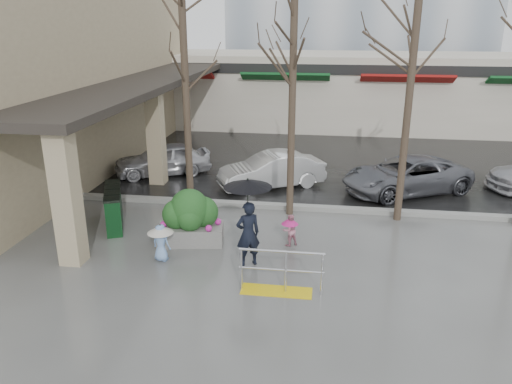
% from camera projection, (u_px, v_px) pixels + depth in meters
% --- Properties ---
extents(ground, '(120.00, 120.00, 0.00)m').
position_uv_depth(ground, '(230.00, 263.00, 12.54)').
color(ground, '#51514F').
rests_on(ground, ground).
extents(street_asphalt, '(120.00, 36.00, 0.01)m').
position_uv_depth(street_asphalt, '(294.00, 111.00, 33.10)').
color(street_asphalt, black).
rests_on(street_asphalt, ground).
extents(curb, '(120.00, 0.30, 0.15)m').
position_uv_depth(curb, '(254.00, 205.00, 16.25)').
color(curb, gray).
rests_on(curb, ground).
extents(near_building, '(6.00, 18.00, 8.00)m').
position_uv_depth(near_building, '(46.00, 67.00, 19.94)').
color(near_building, tan).
rests_on(near_building, ground).
extents(canopy_slab, '(2.80, 18.00, 0.25)m').
position_uv_depth(canopy_slab, '(148.00, 78.00, 19.48)').
color(canopy_slab, '#2D2823').
rests_on(canopy_slab, pillar_front).
extents(pillar_front, '(0.55, 0.55, 3.50)m').
position_uv_depth(pillar_front, '(66.00, 197.00, 12.03)').
color(pillar_front, tan).
rests_on(pillar_front, ground).
extents(pillar_back, '(0.55, 0.55, 3.50)m').
position_uv_depth(pillar_back, '(156.00, 137.00, 18.10)').
color(pillar_back, tan).
rests_on(pillar_back, ground).
extents(storefront_row, '(34.00, 6.74, 4.00)m').
position_uv_depth(storefront_row, '(325.00, 89.00, 28.39)').
color(storefront_row, beige).
rests_on(storefront_row, ground).
extents(handrail, '(1.90, 0.50, 1.03)m').
position_uv_depth(handrail, '(279.00, 277.00, 11.10)').
color(handrail, yellow).
rests_on(handrail, ground).
extents(tree_west, '(3.20, 3.20, 6.80)m').
position_uv_depth(tree_west, '(184.00, 45.00, 14.51)').
color(tree_west, '#382B21').
rests_on(tree_west, ground).
extents(tree_midwest, '(3.20, 3.20, 7.00)m').
position_uv_depth(tree_midwest, '(294.00, 41.00, 14.02)').
color(tree_midwest, '#382B21').
rests_on(tree_midwest, ground).
extents(tree_mideast, '(3.20, 3.20, 6.50)m').
position_uv_depth(tree_mideast, '(413.00, 55.00, 13.69)').
color(tree_mideast, '#382B21').
rests_on(tree_mideast, ground).
extents(woman, '(1.18, 1.18, 2.27)m').
position_uv_depth(woman, '(248.00, 215.00, 12.04)').
color(woman, black).
rests_on(woman, ground).
extents(child_pink, '(0.54, 0.52, 0.88)m').
position_uv_depth(child_pink, '(290.00, 228.00, 13.38)').
color(child_pink, '#CD7D94').
rests_on(child_pink, ground).
extents(child_blue, '(0.66, 0.66, 0.98)m').
position_uv_depth(child_blue, '(161.00, 238.00, 12.49)').
color(child_blue, '#7EA5E0').
rests_on(child_blue, ground).
extents(planter, '(1.87, 1.14, 1.53)m').
position_uv_depth(planter, '(190.00, 217.00, 13.48)').
color(planter, slate).
rests_on(planter, ground).
extents(news_boxes, '(1.19, 2.03, 1.12)m').
position_uv_depth(news_boxes, '(114.00, 207.00, 14.68)').
color(news_boxes, '#0C3816').
rests_on(news_boxes, ground).
extents(car_a, '(3.98, 2.95, 1.26)m').
position_uv_depth(car_a, '(163.00, 159.00, 19.46)').
color(car_a, '#B5B4B9').
rests_on(car_a, ground).
extents(car_b, '(4.00, 2.99, 1.26)m').
position_uv_depth(car_b, '(272.00, 170.00, 18.03)').
color(car_b, silver).
rests_on(car_b, ground).
extents(car_c, '(4.99, 3.91, 1.26)m').
position_uv_depth(car_c, '(406.00, 175.00, 17.46)').
color(car_c, slate).
rests_on(car_c, ground).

